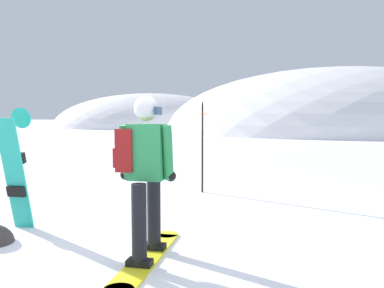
{
  "coord_description": "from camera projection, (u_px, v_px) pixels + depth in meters",
  "views": [
    {
      "loc": [
        1.42,
        -3.84,
        1.5
      ],
      "look_at": [
        0.08,
        2.89,
        1.0
      ],
      "focal_mm": 35.39,
      "sensor_mm": 36.0,
      "label": 1
    }
  ],
  "objects": [
    {
      "name": "ground_plane",
      "position": [
        134.0,
        254.0,
        4.14
      ],
      "size": [
        300.0,
        300.0,
        0.0
      ],
      "primitive_type": "plane",
      "color": "white"
    },
    {
      "name": "ridge_peak_main",
      "position": [
        332.0,
        131.0,
        37.62
      ],
      "size": [
        33.09,
        29.78,
        12.27
      ],
      "color": "white",
      "rests_on": "ground"
    },
    {
      "name": "ridge_peak_far",
      "position": [
        150.0,
        127.0,
        52.63
      ],
      "size": [
        26.3,
        23.67,
        9.25
      ],
      "color": "white",
      "rests_on": "ground"
    },
    {
      "name": "snowboarder_main",
      "position": [
        144.0,
        173.0,
        3.93
      ],
      "size": [
        0.64,
        1.84,
        1.71
      ],
      "color": "yellow",
      "rests_on": "ground"
    },
    {
      "name": "spare_snowboard",
      "position": [
        16.0,
        168.0,
        4.95
      ],
      "size": [
        0.28,
        0.39,
        1.62
      ],
      "color": "#23B7A3",
      "rests_on": "ground"
    },
    {
      "name": "piste_marker_near",
      "position": [
        202.0,
        140.0,
        7.42
      ],
      "size": [
        0.2,
        0.2,
        1.81
      ],
      "color": "black",
      "rests_on": "ground"
    }
  ]
}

